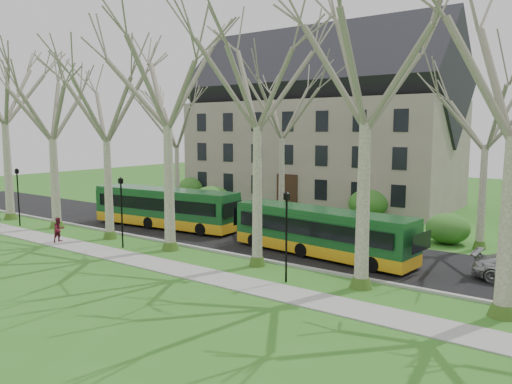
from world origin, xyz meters
TOP-DOWN VIEW (x-y plane):
  - ground at (0.00, 0.00)m, footprint 120.00×120.00m
  - sidewalk at (0.00, -2.50)m, footprint 70.00×2.00m
  - road at (0.00, 5.50)m, footprint 80.00×8.00m
  - curb at (0.00, 1.50)m, footprint 80.00×0.25m
  - building at (-6.00, 24.00)m, footprint 26.50×12.20m
  - tree_row_verge at (0.00, 0.30)m, footprint 49.00×7.00m
  - tree_row_far at (-1.33, 11.00)m, footprint 33.00×7.00m
  - lamp_row at (-0.00, -1.00)m, footprint 36.22×0.22m
  - hedges at (-4.67, 14.00)m, footprint 30.60×8.60m
  - bus_lead at (-8.46, 4.96)m, footprint 12.02×3.58m
  - bus_follow at (4.98, 4.29)m, footprint 11.35×3.51m
  - pedestrian_b at (-10.43, -2.52)m, footprint 0.65×0.81m

SIDE VIEW (x-z plane):
  - ground at x=0.00m, z-range 0.00..0.00m
  - sidewalk at x=0.00m, z-range 0.00..0.06m
  - road at x=0.00m, z-range 0.00..0.06m
  - curb at x=0.00m, z-range 0.00..0.14m
  - pedestrian_b at x=-10.43m, z-range 0.06..1.66m
  - hedges at x=-4.67m, z-range 0.00..2.00m
  - bus_follow at x=4.98m, z-range 0.06..2.85m
  - bus_lead at x=-8.46m, z-range 0.06..3.02m
  - lamp_row at x=0.00m, z-range 0.42..4.72m
  - tree_row_far at x=-1.33m, z-range 0.00..12.00m
  - tree_row_verge at x=0.00m, z-range 0.00..14.00m
  - building at x=-6.00m, z-range 0.07..16.07m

